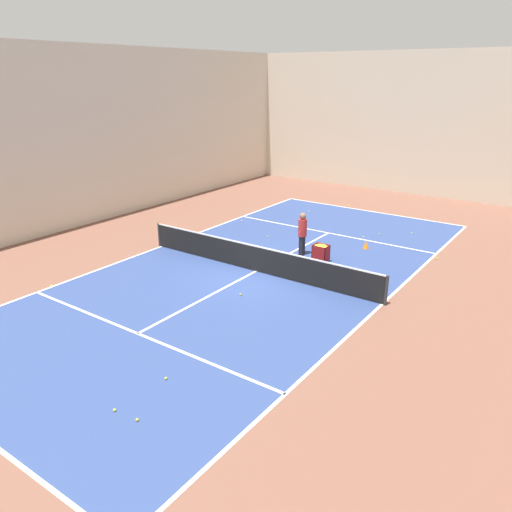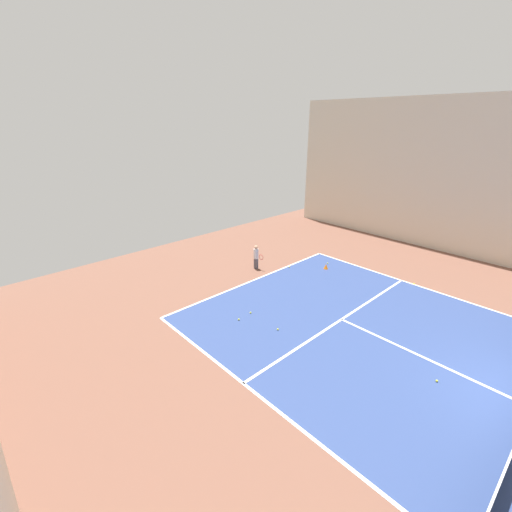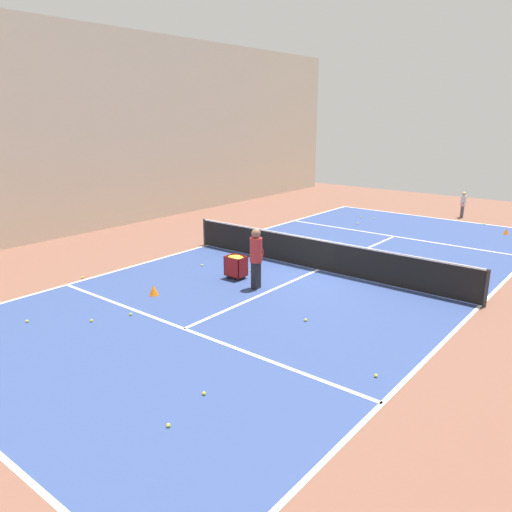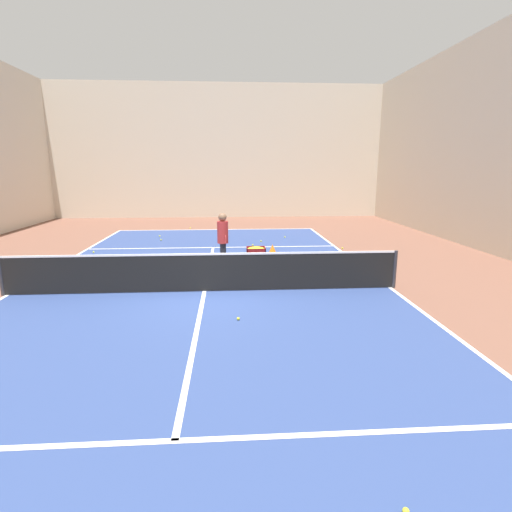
{
  "view_description": "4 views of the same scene",
  "coord_description": "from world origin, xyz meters",
  "px_view_note": "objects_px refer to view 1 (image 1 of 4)",
  "views": [
    {
      "loc": [
        10.33,
        -14.65,
        7.19
      ],
      "look_at": [
        0.0,
        0.0,
        0.63
      ],
      "focal_mm": 35.0,
      "sensor_mm": 36.0,
      "label": 1
    },
    {
      "loc": [
        10.33,
        0.06,
        7.27
      ],
      "look_at": [
        -0.94,
        -11.95,
        0.71
      ],
      "focal_mm": 24.0,
      "sensor_mm": 36.0,
      "label": 2
    },
    {
      "loc": [
        -8.28,
        13.57,
        4.98
      ],
      "look_at": [
        0.47,
        2.69,
        1.0
      ],
      "focal_mm": 35.0,
      "sensor_mm": 36.0,
      "label": 3
    },
    {
      "loc": [
        0.71,
        -10.36,
        3.26
      ],
      "look_at": [
        1.55,
        2.36,
        0.43
      ],
      "focal_mm": 28.0,
      "sensor_mm": 36.0,
      "label": 4
    }
  ],
  "objects_px": {
    "tennis_net": "(256,258)",
    "training_cone_1": "(366,245)",
    "coach_at_net": "(302,231)",
    "ball_cart": "(321,250)"
  },
  "relations": [
    {
      "from": "tennis_net",
      "to": "coach_at_net",
      "type": "bearing_deg",
      "value": 80.06
    },
    {
      "from": "coach_at_net",
      "to": "training_cone_1",
      "type": "height_order",
      "value": "coach_at_net"
    },
    {
      "from": "coach_at_net",
      "to": "training_cone_1",
      "type": "distance_m",
      "value": 3.1
    },
    {
      "from": "tennis_net",
      "to": "coach_at_net",
      "type": "distance_m",
      "value": 2.78
    },
    {
      "from": "training_cone_1",
      "to": "ball_cart",
      "type": "bearing_deg",
      "value": -107.49
    },
    {
      "from": "tennis_net",
      "to": "ball_cart",
      "type": "relative_size",
      "value": 14.21
    },
    {
      "from": "coach_at_net",
      "to": "tennis_net",
      "type": "bearing_deg",
      "value": -16.4
    },
    {
      "from": "ball_cart",
      "to": "tennis_net",
      "type": "bearing_deg",
      "value": -123.33
    },
    {
      "from": "tennis_net",
      "to": "training_cone_1",
      "type": "relative_size",
      "value": 33.89
    },
    {
      "from": "coach_at_net",
      "to": "ball_cart",
      "type": "bearing_deg",
      "value": 66.34
    }
  ]
}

